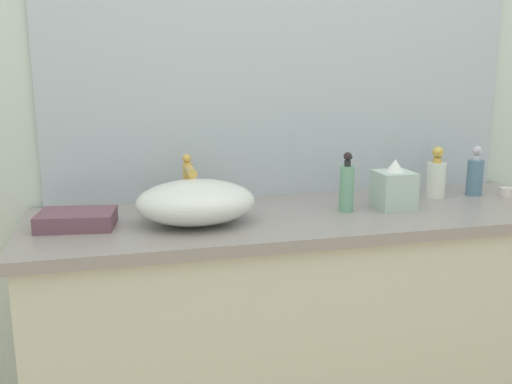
% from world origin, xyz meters
% --- Properties ---
extents(bathroom_wall_rear, '(6.00, 0.06, 2.60)m').
position_xyz_m(bathroom_wall_rear, '(0.00, 0.73, 1.30)').
color(bathroom_wall_rear, silver).
rests_on(bathroom_wall_rear, ground).
extents(vanity_counter, '(1.75, 0.54, 0.91)m').
position_xyz_m(vanity_counter, '(0.09, 0.42, 0.45)').
color(vanity_counter, beige).
rests_on(vanity_counter, ground).
extents(wall_mirror_panel, '(1.65, 0.01, 1.15)m').
position_xyz_m(wall_mirror_panel, '(0.09, 0.69, 1.48)').
color(wall_mirror_panel, '#B2BCC6').
rests_on(wall_mirror_panel, vanity_counter).
extents(sink_basin, '(0.35, 0.27, 0.13)m').
position_xyz_m(sink_basin, '(-0.28, 0.38, 0.97)').
color(sink_basin, silver).
rests_on(sink_basin, vanity_counter).
extents(faucet, '(0.03, 0.15, 0.18)m').
position_xyz_m(faucet, '(-0.28, 0.53, 1.01)').
color(faucet, gold).
rests_on(faucet, vanity_counter).
extents(soap_dispenser, '(0.07, 0.07, 0.18)m').
position_xyz_m(soap_dispenser, '(0.58, 0.52, 0.98)').
color(soap_dispenser, silver).
rests_on(soap_dispenser, vanity_counter).
extents(lotion_bottle, '(0.06, 0.06, 0.18)m').
position_xyz_m(lotion_bottle, '(0.73, 0.51, 0.98)').
color(lotion_bottle, slate).
rests_on(lotion_bottle, vanity_counter).
extents(perfume_bottle, '(0.05, 0.05, 0.19)m').
position_xyz_m(perfume_bottle, '(0.20, 0.41, 0.99)').
color(perfume_bottle, '#6EA885').
rests_on(perfume_bottle, vanity_counter).
extents(tissue_box, '(0.12, 0.12, 0.16)m').
position_xyz_m(tissue_box, '(0.36, 0.40, 0.97)').
color(tissue_box, '#B2C8BB').
rests_on(tissue_box, vanity_counter).
extents(candle_jar, '(0.05, 0.05, 0.03)m').
position_xyz_m(candle_jar, '(0.83, 0.47, 0.92)').
color(candle_jar, silver).
rests_on(candle_jar, vanity_counter).
extents(folded_hand_towel, '(0.23, 0.18, 0.05)m').
position_xyz_m(folded_hand_towel, '(-0.62, 0.43, 0.93)').
color(folded_hand_towel, '#6D4856').
rests_on(folded_hand_towel, vanity_counter).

